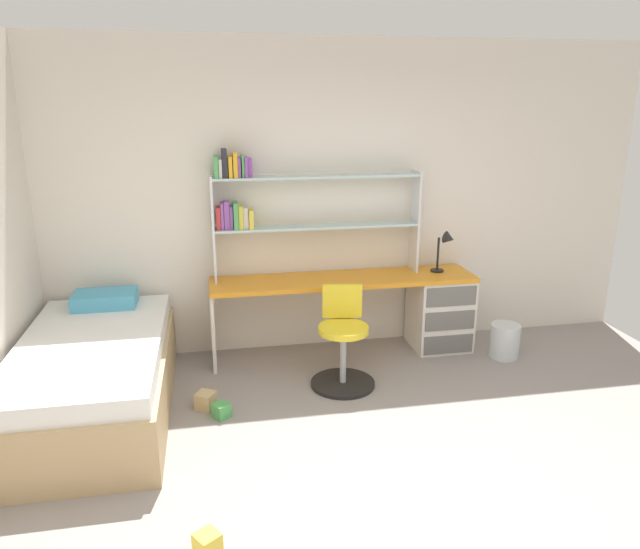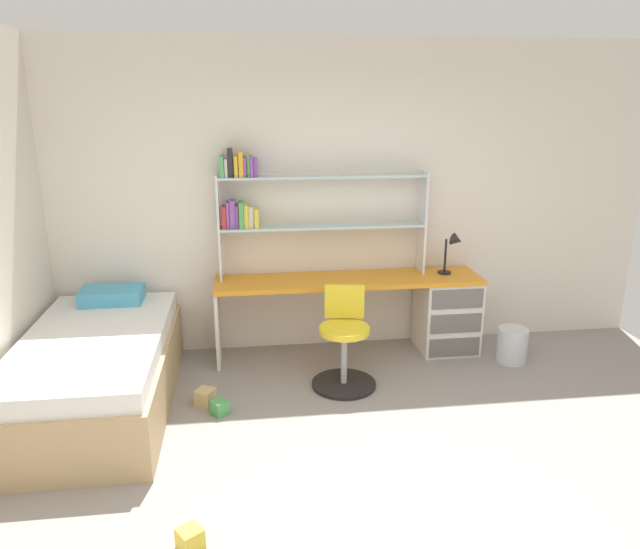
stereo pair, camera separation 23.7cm
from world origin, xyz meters
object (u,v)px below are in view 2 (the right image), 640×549
at_px(desk, 418,308).
at_px(toy_block_natural_1, 205,397).
at_px(bookshelf_hutch, 289,202).
at_px(bed_platform, 97,371).
at_px(desk_lamp, 454,247).
at_px(toy_block_yellow_0, 190,539).
at_px(toy_block_green_2, 220,408).
at_px(swivel_chair, 344,348).
at_px(waste_bin, 512,345).

xyz_separation_m(desk, toy_block_natural_1, (-1.88, -0.79, -0.35)).
height_order(bookshelf_hutch, bed_platform, bookshelf_hutch).
relative_size(desk, bed_platform, 1.19).
relative_size(desk_lamp, toy_block_yellow_0, 3.32).
bearing_deg(toy_block_green_2, desk_lamp, 24.67).
distance_m(desk_lamp, swivel_chair, 1.40).
distance_m(bookshelf_hutch, toy_block_natural_1, 1.77).
bearing_deg(bed_platform, waste_bin, 6.18).
height_order(swivel_chair, waste_bin, swivel_chair).
relative_size(bookshelf_hutch, toy_block_yellow_0, 15.74).
distance_m(bed_platform, toy_block_yellow_0, 1.78).
xyz_separation_m(desk, bookshelf_hutch, (-1.15, 0.13, 0.97)).
xyz_separation_m(desk_lamp, waste_bin, (0.46, -0.35, -0.82)).
xyz_separation_m(desk_lamp, toy_block_yellow_0, (-2.17, -2.30, -0.92)).
xyz_separation_m(desk, desk_lamp, (0.30, 0.00, 0.56)).
bearing_deg(toy_block_yellow_0, bookshelf_hutch, 73.49).
height_order(toy_block_yellow_0, toy_block_natural_1, toy_block_natural_1).
bearing_deg(swivel_chair, toy_block_green_2, -160.02).
bearing_deg(desk, swivel_chair, -142.97).
bearing_deg(toy_block_natural_1, toy_block_yellow_0, -89.75).
height_order(desk_lamp, toy_block_green_2, desk_lamp).
distance_m(desk_lamp, bed_platform, 3.13).
distance_m(desk_lamp, toy_block_yellow_0, 3.29).
bearing_deg(toy_block_green_2, desk, 28.19).
height_order(bookshelf_hutch, toy_block_yellow_0, bookshelf_hutch).
distance_m(swivel_chair, bed_platform, 1.89).
height_order(desk, desk_lamp, desk_lamp).
xyz_separation_m(desk, toy_block_green_2, (-1.76, -0.95, -0.36)).
bearing_deg(swivel_chair, toy_block_yellow_0, -122.59).
bearing_deg(bed_platform, desk, 15.12).
distance_m(desk, toy_block_yellow_0, 2.98).
xyz_separation_m(bookshelf_hutch, swivel_chair, (0.37, -0.72, -1.06)).
xyz_separation_m(swivel_chair, waste_bin, (1.54, 0.24, -0.16)).
height_order(waste_bin, toy_block_green_2, waste_bin).
distance_m(desk, bookshelf_hutch, 1.51).
height_order(bookshelf_hutch, toy_block_natural_1, bookshelf_hutch).
bearing_deg(bed_platform, bookshelf_hutch, 29.46).
xyz_separation_m(waste_bin, toy_block_green_2, (-2.53, -0.60, -0.10)).
xyz_separation_m(desk_lamp, bed_platform, (-2.96, -0.72, -0.68)).
xyz_separation_m(waste_bin, toy_block_yellow_0, (-2.63, -1.95, -0.10)).
bearing_deg(toy_block_yellow_0, swivel_chair, 57.41).
bearing_deg(bookshelf_hutch, bed_platform, -150.54).
relative_size(desk_lamp, swivel_chair, 0.48).
distance_m(toy_block_yellow_0, toy_block_green_2, 1.35).
bearing_deg(desk, bookshelf_hutch, 173.33).
bearing_deg(toy_block_natural_1, bookshelf_hutch, 51.93).
bearing_deg(waste_bin, swivel_chair, -171.19).
xyz_separation_m(bookshelf_hutch, toy_block_natural_1, (-0.73, -0.93, -1.32)).
bearing_deg(swivel_chair, toy_block_natural_1, -169.38).
distance_m(bookshelf_hutch, waste_bin, 2.32).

